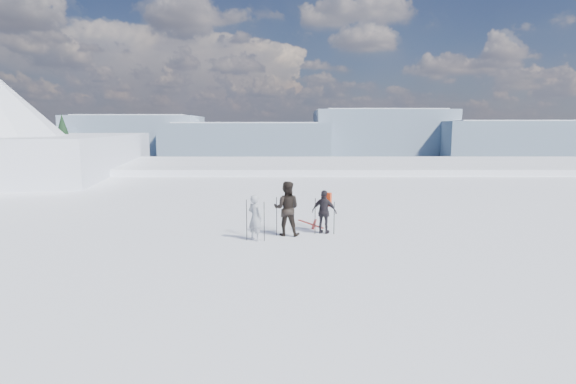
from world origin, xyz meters
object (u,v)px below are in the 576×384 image
at_px(skier_grey, 255,218).
at_px(skier_pack, 324,212).
at_px(skier_dark, 287,208).
at_px(skis_loose, 312,224).

relative_size(skier_grey, skier_pack, 0.99).
distance_m(skier_grey, skier_dark, 1.23).
height_order(skier_pack, skis_loose, skier_pack).
bearing_deg(skier_grey, skis_loose, -90.33).
relative_size(skier_dark, skier_pack, 1.23).
distance_m(skier_grey, skis_loose, 3.22).
bearing_deg(skier_dark, skier_pack, -160.60).
distance_m(skier_pack, skis_loose, 1.68).
xyz_separation_m(skier_dark, skier_pack, (1.30, 0.27, -0.17)).
relative_size(skier_grey, skis_loose, 0.88).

